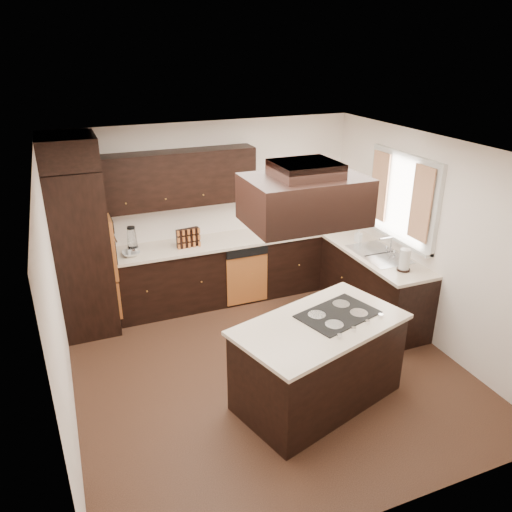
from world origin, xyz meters
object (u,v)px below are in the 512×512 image
at_px(range_hood, 304,200).
at_px(spice_rack, 188,238).
at_px(island, 318,363).
at_px(oven_column, 82,252).

distance_m(range_hood, spice_rack, 2.59).
distance_m(island, spice_rack, 2.58).
height_order(island, spice_rack, spice_rack).
bearing_deg(island, spice_rack, 89.32).
bearing_deg(range_hood, spice_rack, 102.96).
xyz_separation_m(oven_column, spice_rack, (1.35, 0.02, -0.01)).
distance_m(island, range_hood, 1.73).
xyz_separation_m(oven_column, island, (2.04, -2.38, -0.62)).
height_order(oven_column, range_hood, range_hood).
relative_size(oven_column, island, 1.29).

